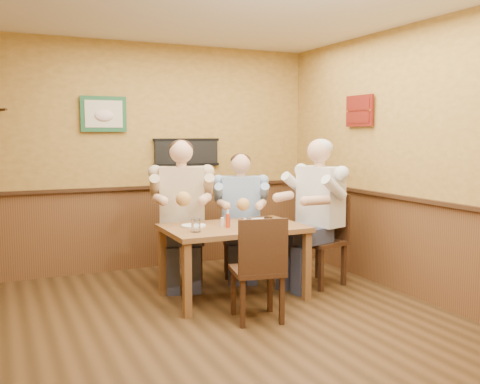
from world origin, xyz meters
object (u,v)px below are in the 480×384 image
(water_glass_mid, at_px, (247,224))
(salt_shaker, at_px, (223,222))
(chair_back_left, at_px, (182,238))
(hot_sauce_bottle, at_px, (228,220))
(diner_tan_shirt, at_px, (182,219))
(diner_blue_polo, at_px, (241,221))
(dining_table, at_px, (234,235))
(chair_near_side, at_px, (257,268))
(water_glass_left, at_px, (196,225))
(cola_tumbler, at_px, (268,222))
(chair_right_end, at_px, (320,240))
(chair_back_right, at_px, (241,238))
(diner_white_elder, at_px, (320,220))
(pepper_shaker, at_px, (228,222))

(water_glass_mid, distance_m, salt_shaker, 0.33)
(chair_back_left, relative_size, hot_sauce_bottle, 6.33)
(diner_tan_shirt, xyz_separation_m, diner_blue_polo, (0.73, 0.00, -0.07))
(dining_table, height_order, salt_shaker, salt_shaker)
(diner_tan_shirt, relative_size, water_glass_mid, 11.57)
(chair_back_left, distance_m, chair_near_side, 1.46)
(water_glass_left, xyz_separation_m, cola_tumbler, (0.74, -0.09, -0.01))
(dining_table, height_order, water_glass_left, water_glass_left)
(cola_tumbler, distance_m, salt_shaker, 0.47)
(water_glass_mid, relative_size, cola_tumbler, 1.13)
(chair_right_end, bearing_deg, chair_near_side, -73.18)
(chair_back_right, bearing_deg, cola_tumbler, -77.72)
(chair_right_end, bearing_deg, diner_tan_shirt, -133.08)
(diner_white_elder, xyz_separation_m, water_glass_left, (-1.53, -0.19, 0.09))
(chair_near_side, relative_size, diner_blue_polo, 0.73)
(dining_table, relative_size, cola_tumbler, 12.56)
(water_glass_mid, bearing_deg, chair_back_right, 68.21)
(diner_tan_shirt, height_order, pepper_shaker, diner_tan_shirt)
(chair_back_left, distance_m, diner_blue_polo, 0.74)
(water_glass_left, bearing_deg, chair_near_side, -53.60)
(diner_tan_shirt, distance_m, hot_sauce_bottle, 0.86)
(chair_near_side, relative_size, pepper_shaker, 10.07)
(dining_table, height_order, chair_right_end, chair_right_end)
(pepper_shaker, bearing_deg, diner_blue_polo, 57.16)
(diner_white_elder, xyz_separation_m, cola_tumbler, (-0.80, -0.28, 0.07))
(dining_table, height_order, diner_blue_polo, diner_blue_polo)
(diner_blue_polo, distance_m, salt_shaker, 0.93)
(chair_right_end, bearing_deg, diner_white_elder, 0.00)
(chair_right_end, distance_m, hot_sauce_bottle, 1.22)
(chair_back_left, distance_m, chair_right_end, 1.55)
(chair_right_end, relative_size, diner_blue_polo, 0.78)
(diner_white_elder, distance_m, water_glass_left, 1.55)
(chair_near_side, height_order, water_glass_mid, chair_near_side)
(chair_near_side, height_order, cola_tumbler, chair_near_side)
(dining_table, height_order, chair_back_left, chair_back_left)
(diner_white_elder, height_order, salt_shaker, diner_white_elder)
(dining_table, height_order, diner_white_elder, diner_white_elder)
(chair_right_end, height_order, chair_near_side, chair_right_end)
(diner_blue_polo, bearing_deg, hot_sauce_bottle, -101.07)
(dining_table, distance_m, chair_near_side, 0.72)
(hot_sauce_bottle, bearing_deg, water_glass_mid, -62.93)
(diner_blue_polo, relative_size, cola_tumbler, 11.75)
(diner_white_elder, xyz_separation_m, pepper_shaker, (-1.13, -0.04, 0.07))
(chair_back_left, height_order, water_glass_mid, chair_back_left)
(dining_table, relative_size, diner_white_elder, 0.96)
(chair_back_left, xyz_separation_m, chair_near_side, (0.23, -1.44, -0.03))
(diner_blue_polo, bearing_deg, water_glass_mid, -90.54)
(water_glass_mid, relative_size, hot_sauce_bottle, 0.78)
(diner_blue_polo, bearing_deg, chair_near_side, -87.99)
(chair_near_side, relative_size, cola_tumbler, 8.59)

